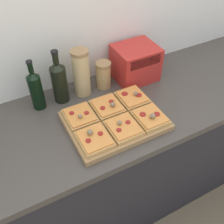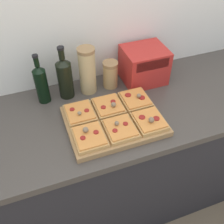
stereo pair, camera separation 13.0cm
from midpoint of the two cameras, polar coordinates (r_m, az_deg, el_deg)
name	(u,v)px [view 2 (the right image)]	position (r m, az deg, el deg)	size (l,w,h in m)	color
wall_back	(90,23)	(1.48, -2.10, 18.68)	(6.00, 0.06, 2.50)	silver
kitchen_counter	(113,162)	(1.73, 2.36, -10.87)	(2.63, 0.67, 0.92)	#232328
cutting_board	(114,121)	(1.31, 3.30, -2.12)	(0.47, 0.36, 0.03)	#A37A4C
pizza_slice_back_left	(80,113)	(1.31, -4.19, -0.35)	(0.14, 0.16, 0.05)	tan
pizza_slice_back_center	(109,106)	(1.34, 2.00, 1.18)	(0.14, 0.16, 0.05)	tan
pizza_slice_back_right	(135,99)	(1.39, 7.77, 2.61)	(0.14, 0.16, 0.05)	tan
pizza_slice_front_left	(89,137)	(1.19, -1.84, -5.58)	(0.14, 0.16, 0.05)	tan
pizza_slice_front_center	(120,129)	(1.23, 4.85, -3.78)	(0.14, 0.16, 0.05)	tan
pizza_slice_front_right	(149,121)	(1.29, 11.03, -2.05)	(0.14, 0.16, 0.06)	tan
olive_oil_bottle	(41,83)	(1.40, -12.62, 6.03)	(0.07, 0.07, 0.28)	black
wine_bottle	(65,77)	(1.41, -7.65, 7.43)	(0.08, 0.08, 0.30)	black
grain_jar_tall	(87,71)	(1.43, -2.78, 8.87)	(0.09, 0.09, 0.27)	tan
grain_jar_short	(110,74)	(1.50, 2.14, 8.09)	(0.09, 0.09, 0.16)	tan
toaster_oven	(144,65)	(1.56, 9.39, 9.99)	(0.27, 0.21, 0.20)	red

